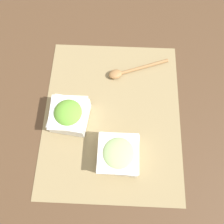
% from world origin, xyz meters
% --- Properties ---
extents(ground_plane, '(3.00, 3.00, 0.00)m').
position_xyz_m(ground_plane, '(0.00, 0.00, 0.00)').
color(ground_plane, '#513823').
extents(placemat, '(0.57, 0.47, 0.00)m').
position_xyz_m(placemat, '(0.00, 0.00, 0.00)').
color(placemat, '#937F56').
rests_on(placemat, ground_plane).
extents(cucumber_bowl, '(0.13, 0.13, 0.06)m').
position_xyz_m(cucumber_bowl, '(-0.14, -0.02, 0.04)').
color(cucumber_bowl, silver).
rests_on(cucumber_bowl, placemat).
extents(lettuce_bowl, '(0.13, 0.13, 0.08)m').
position_xyz_m(lettuce_bowl, '(-0.02, 0.14, 0.04)').
color(lettuce_bowl, white).
rests_on(lettuce_bowl, placemat).
extents(wooden_spoon, '(0.10, 0.23, 0.02)m').
position_xyz_m(wooden_spoon, '(0.17, -0.05, 0.01)').
color(wooden_spoon, '#9E7042').
rests_on(wooden_spoon, placemat).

